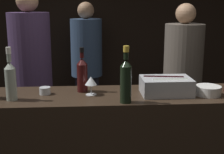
# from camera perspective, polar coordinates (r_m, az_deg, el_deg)

# --- Properties ---
(wall_back_chalkboard) EXTENTS (6.40, 0.06, 2.80)m
(wall_back_chalkboard) POSITION_cam_1_polar(r_m,az_deg,el_deg) (4.53, -2.09, 9.26)
(wall_back_chalkboard) COLOR black
(wall_back_chalkboard) RESTS_ON ground_plane
(ice_bin_with_bottles) EXTENTS (0.35, 0.25, 0.12)m
(ice_bin_with_bottles) POSITION_cam_1_polar(r_m,az_deg,el_deg) (2.23, 9.85, -1.48)
(ice_bin_with_bottles) COLOR #B7BABF
(ice_bin_with_bottles) RESTS_ON bar_counter
(bowl_white) EXTENTS (0.18, 0.18, 0.07)m
(bowl_white) POSITION_cam_1_polar(r_m,az_deg,el_deg) (2.28, 17.17, -2.32)
(bowl_white) COLOR white
(bowl_white) RESTS_ON bar_counter
(wine_glass) EXTENTS (0.08, 0.08, 0.13)m
(wine_glass) POSITION_cam_1_polar(r_m,az_deg,el_deg) (2.17, -3.87, -0.82)
(wine_glass) COLOR silver
(wine_glass) RESTS_ON bar_counter
(candle_votive) EXTENTS (0.08, 0.08, 0.05)m
(candle_votive) POSITION_cam_1_polar(r_m,az_deg,el_deg) (2.25, -12.16, -2.46)
(candle_votive) COLOR silver
(candle_votive) RESTS_ON bar_counter
(white_wine_bottle) EXTENTS (0.07, 0.07, 0.35)m
(white_wine_bottle) POSITION_cam_1_polar(r_m,az_deg,el_deg) (2.14, -18.06, -0.34)
(white_wine_bottle) COLOR #9EA899
(white_wine_bottle) RESTS_ON bar_counter
(champagne_bottle) EXTENTS (0.07, 0.07, 0.37)m
(champagne_bottle) POSITION_cam_1_polar(r_m,az_deg,el_deg) (1.98, 2.54, -0.35)
(champagne_bottle) COLOR black
(champagne_bottle) RESTS_ON bar_counter
(red_wine_bottle_black_foil) EXTENTS (0.08, 0.08, 0.32)m
(red_wine_bottle_black_foil) POSITION_cam_1_polar(r_m,az_deg,el_deg) (2.25, -5.47, 0.63)
(red_wine_bottle_black_foil) COLOR #380F0F
(red_wine_bottle_black_foil) RESTS_ON bar_counter
(person_in_hoodie) EXTENTS (0.40, 0.40, 1.84)m
(person_in_hoodie) POSITION_cam_1_polar(r_m,az_deg,el_deg) (3.19, -14.48, 0.41)
(person_in_hoodie) COLOR black
(person_in_hoodie) RESTS_ON ground_plane
(person_blond_tee) EXTENTS (0.41, 0.41, 1.72)m
(person_blond_tee) POSITION_cam_1_polar(r_m,az_deg,el_deg) (3.44, 12.77, 0.09)
(person_blond_tee) COLOR black
(person_blond_tee) RESTS_ON ground_plane
(person_grey_polo) EXTENTS (0.40, 0.40, 1.74)m
(person_grey_polo) POSITION_cam_1_polar(r_m,az_deg,el_deg) (4.08, -4.65, 2.57)
(person_grey_polo) COLOR black
(person_grey_polo) RESTS_ON ground_plane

